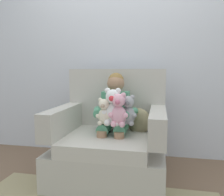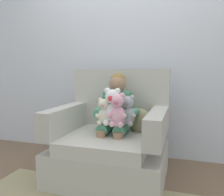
{
  "view_description": "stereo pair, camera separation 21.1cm",
  "coord_description": "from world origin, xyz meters",
  "px_view_note": "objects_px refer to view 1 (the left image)",
  "views": [
    {
      "loc": [
        0.46,
        -2.1,
        1.04
      ],
      "look_at": [
        0.04,
        -0.05,
        0.79
      ],
      "focal_mm": 37.05,
      "sensor_mm": 36.0,
      "label": 1
    },
    {
      "loc": [
        0.66,
        -2.05,
        1.04
      ],
      "look_at": [
        0.04,
        -0.05,
        0.79
      ],
      "focal_mm": 37.05,
      "sensor_mm": 36.0,
      "label": 2
    }
  ],
  "objects_px": {
    "plush_grey": "(128,111)",
    "armchair": "(111,143)",
    "seated_child": "(114,111)",
    "plush_cream": "(104,112)",
    "throw_pillow": "(139,121)",
    "plush_white": "(113,108)",
    "plush_pink": "(119,110)"
  },
  "relations": [
    {
      "from": "plush_grey",
      "to": "armchair",
      "type": "bearing_deg",
      "value": 170.16
    },
    {
      "from": "seated_child",
      "to": "plush_cream",
      "type": "bearing_deg",
      "value": -114.16
    },
    {
      "from": "seated_child",
      "to": "plush_grey",
      "type": "relative_size",
      "value": 2.98
    },
    {
      "from": "armchair",
      "to": "throw_pillow",
      "type": "distance_m",
      "value": 0.35
    },
    {
      "from": "armchair",
      "to": "plush_cream",
      "type": "relative_size",
      "value": 4.3
    },
    {
      "from": "armchair",
      "to": "seated_child",
      "type": "xyz_separation_m",
      "value": [
        0.04,
        0.02,
        0.32
      ]
    },
    {
      "from": "armchair",
      "to": "plush_grey",
      "type": "height_order",
      "value": "armchair"
    },
    {
      "from": "plush_grey",
      "to": "throw_pillow",
      "type": "relative_size",
      "value": 1.06
    },
    {
      "from": "plush_cream",
      "to": "seated_child",
      "type": "bearing_deg",
      "value": 75.22
    },
    {
      "from": "seated_child",
      "to": "throw_pillow",
      "type": "distance_m",
      "value": 0.27
    },
    {
      "from": "plush_white",
      "to": "plush_cream",
      "type": "xyz_separation_m",
      "value": [
        -0.08,
        -0.02,
        -0.04
      ]
    },
    {
      "from": "plush_white",
      "to": "throw_pillow",
      "type": "bearing_deg",
      "value": 62.91
    },
    {
      "from": "armchair",
      "to": "seated_child",
      "type": "height_order",
      "value": "armchair"
    },
    {
      "from": "plush_pink",
      "to": "plush_cream",
      "type": "bearing_deg",
      "value": -172.11
    },
    {
      "from": "plush_grey",
      "to": "throw_pillow",
      "type": "bearing_deg",
      "value": 90.63
    },
    {
      "from": "throw_pillow",
      "to": "plush_white",
      "type": "bearing_deg",
      "value": -130.48
    },
    {
      "from": "plush_cream",
      "to": "throw_pillow",
      "type": "xyz_separation_m",
      "value": [
        0.29,
        0.26,
        -0.12
      ]
    },
    {
      "from": "armchair",
      "to": "plush_cream",
      "type": "distance_m",
      "value": 0.36
    },
    {
      "from": "plush_pink",
      "to": "plush_cream",
      "type": "relative_size",
      "value": 1.22
    },
    {
      "from": "plush_white",
      "to": "plush_cream",
      "type": "height_order",
      "value": "plush_white"
    },
    {
      "from": "seated_child",
      "to": "throw_pillow",
      "type": "bearing_deg",
      "value": 19.73
    },
    {
      "from": "plush_grey",
      "to": "seated_child",
      "type": "bearing_deg",
      "value": 159.99
    },
    {
      "from": "plush_white",
      "to": "seated_child",
      "type": "bearing_deg",
      "value": 109.28
    },
    {
      "from": "armchair",
      "to": "plush_white",
      "type": "relative_size",
      "value": 3.14
    },
    {
      "from": "armchair",
      "to": "plush_cream",
      "type": "xyz_separation_m",
      "value": [
        -0.03,
        -0.15,
        0.33
      ]
    },
    {
      "from": "plush_pink",
      "to": "plush_white",
      "type": "bearing_deg",
      "value": 163.14
    },
    {
      "from": "armchair",
      "to": "plush_pink",
      "type": "bearing_deg",
      "value": -57.23
    },
    {
      "from": "plush_cream",
      "to": "plush_pink",
      "type": "bearing_deg",
      "value": -3.14
    },
    {
      "from": "plush_cream",
      "to": "armchair",
      "type": "bearing_deg",
      "value": 85.15
    },
    {
      "from": "armchair",
      "to": "plush_pink",
      "type": "height_order",
      "value": "armchair"
    },
    {
      "from": "armchair",
      "to": "plush_white",
      "type": "height_order",
      "value": "armchair"
    },
    {
      "from": "plush_grey",
      "to": "plush_white",
      "type": "bearing_deg",
      "value": -149.33
    }
  ]
}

